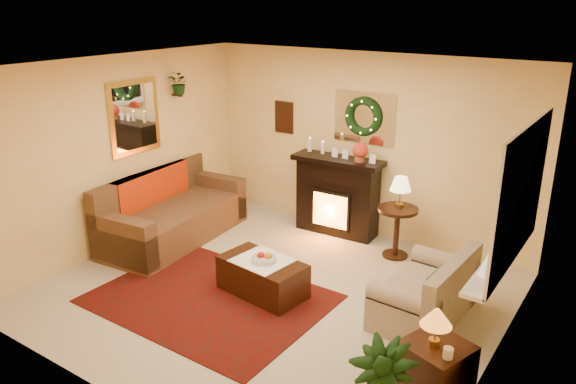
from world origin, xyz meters
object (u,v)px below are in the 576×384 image
Objects in this scene: end_table_square at (434,378)px; coffee_table at (263,277)px; side_table_round at (396,234)px; loveseat at (425,281)px; sofa at (174,211)px; fireplace at (337,197)px.

end_table_square is 0.60× the size of coffee_table.
end_table_square is (1.46, -2.52, -0.05)m from side_table_round.
side_table_round is (-0.86, 1.22, -0.09)m from loveseat.
side_table_round is 2.91m from end_table_square.
sofa reaches higher than side_table_round.
sofa is 2.06m from coffee_table.
side_table_round is 1.14× the size of end_table_square.
fireplace reaches higher than side_table_round.
end_table_square is (2.51, -2.78, -0.28)m from fireplace.
side_table_round is 2.00m from coffee_table.
loveseat is 1.27× the size of coffee_table.
loveseat is (3.70, 0.03, -0.01)m from sofa.
loveseat is 1.84m from coffee_table.
side_table_round is 0.69× the size of coffee_table.
fireplace is at bearing 144.97° from loveseat.
sofa reaches higher than coffee_table.
sofa is at bearing 163.55° from end_table_square.
sofa is 4.49m from end_table_square.
sofa is at bearing -156.32° from side_table_round.
side_table_round is at bearing -17.06° from fireplace.
coffee_table is at bearing 162.89° from end_table_square.
loveseat is (1.92, -1.49, -0.13)m from fireplace.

